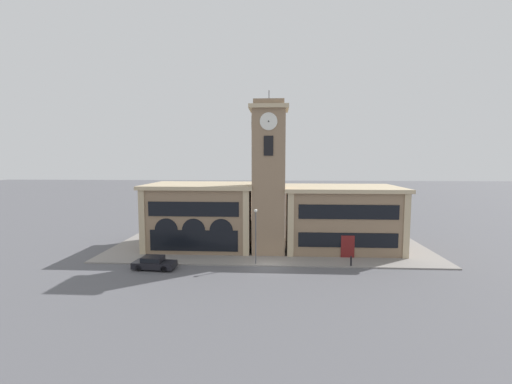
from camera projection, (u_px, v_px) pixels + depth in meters
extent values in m
plane|color=#56565B|center=(267.00, 267.00, 35.65)|extent=(300.00, 300.00, 0.00)
cube|color=gray|center=(269.00, 248.00, 42.94)|extent=(39.44, 14.68, 0.15)
cube|color=#897056|center=(269.00, 183.00, 40.23)|extent=(3.77, 3.77, 16.83)
cube|color=tan|center=(269.00, 108.00, 39.42)|extent=(4.47, 4.47, 0.45)
cube|color=#897056|center=(269.00, 104.00, 39.38)|extent=(3.47, 3.47, 0.60)
cylinder|color=#4C4C51|center=(269.00, 96.00, 39.29)|extent=(0.10, 0.10, 1.20)
cylinder|color=silver|center=(269.00, 121.00, 37.66)|extent=(1.95, 0.10, 1.95)
cylinder|color=black|center=(269.00, 121.00, 37.59)|extent=(0.16, 0.04, 0.16)
cylinder|color=silver|center=(252.00, 123.00, 39.69)|extent=(0.10, 1.95, 1.95)
cylinder|color=black|center=(252.00, 123.00, 39.70)|extent=(0.04, 0.16, 0.16)
cube|color=black|center=(268.00, 146.00, 37.92)|extent=(1.06, 0.10, 2.20)
cube|color=#897056|center=(202.00, 217.00, 43.83)|extent=(12.80, 9.16, 7.65)
cube|color=tan|center=(202.00, 185.00, 43.45)|extent=(13.50, 9.86, 0.45)
cube|color=tan|center=(142.00, 223.00, 39.56)|extent=(0.70, 0.16, 7.65)
cube|color=tan|center=(246.00, 224.00, 38.87)|extent=(0.70, 0.16, 7.65)
cube|color=black|center=(193.00, 209.00, 39.08)|extent=(10.50, 0.10, 1.68)
cube|color=black|center=(194.00, 241.00, 39.42)|extent=(10.24, 0.10, 2.45)
cylinder|color=black|center=(166.00, 230.00, 39.48)|extent=(2.69, 0.06, 2.69)
cylinder|color=black|center=(194.00, 230.00, 39.30)|extent=(2.69, 0.06, 2.69)
cylinder|color=black|center=(221.00, 231.00, 39.12)|extent=(2.69, 0.06, 2.69)
cube|color=#897056|center=(340.00, 219.00, 42.85)|extent=(13.54, 9.16, 7.39)
cube|color=tan|center=(341.00, 188.00, 42.48)|extent=(14.24, 9.86, 0.45)
cube|color=tan|center=(291.00, 226.00, 38.60)|extent=(0.70, 0.16, 7.39)
cube|color=tan|center=(407.00, 227.00, 37.88)|extent=(0.70, 0.16, 7.39)
cube|color=black|center=(348.00, 212.00, 38.11)|extent=(11.10, 0.10, 1.63)
cube|color=maroon|center=(348.00, 247.00, 38.47)|extent=(1.50, 0.12, 2.66)
cube|color=black|center=(348.00, 240.00, 38.41)|extent=(11.10, 0.10, 1.66)
cube|color=black|center=(155.00, 265.00, 34.82)|extent=(4.37, 2.05, 0.63)
cube|color=black|center=(153.00, 259.00, 34.78)|extent=(2.14, 1.72, 0.52)
cube|color=black|center=(153.00, 259.00, 34.78)|extent=(2.07, 1.75, 0.39)
cylinder|color=black|center=(170.00, 264.00, 35.44)|extent=(0.67, 0.26, 0.66)
cylinder|color=black|center=(164.00, 269.00, 33.90)|extent=(0.67, 0.26, 0.66)
cylinder|color=black|center=(146.00, 263.00, 35.76)|extent=(0.67, 0.26, 0.66)
cylinder|color=black|center=(139.00, 268.00, 34.23)|extent=(0.67, 0.26, 0.66)
cylinder|color=#4C4C51|center=(256.00, 238.00, 35.99)|extent=(0.12, 0.12, 5.50)
sphere|color=silver|center=(256.00, 211.00, 35.71)|extent=(0.36, 0.36, 0.36)
cylinder|color=black|center=(351.00, 262.00, 35.45)|extent=(0.18, 0.18, 0.90)
sphere|color=black|center=(351.00, 257.00, 35.40)|extent=(0.16, 0.16, 0.16)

